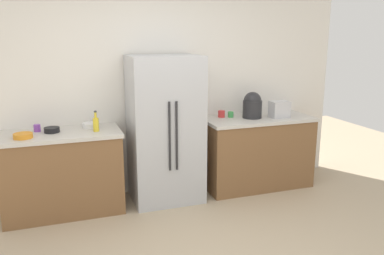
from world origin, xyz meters
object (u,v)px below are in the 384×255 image
object	(u,v)px
bowl_a	(23,136)
toaster	(279,109)
bowl_c	(91,125)
refrigerator	(165,130)
rice_cooker	(252,105)
cup_c	(221,114)
bottle_a	(96,124)
cup_a	(286,109)
cup_b	(231,114)
cup_d	(37,128)
bowl_b	(52,130)

from	to	relation	value
bowl_a	toaster	bearing A→B (deg)	0.67
bowl_c	toaster	bearing A→B (deg)	-5.49
refrigerator	rice_cooker	bearing A→B (deg)	1.23
rice_cooker	cup_c	world-z (taller)	rice_cooker
toaster	bowl_c	xyz separation A→B (m)	(-2.30, 0.22, -0.08)
bottle_a	cup_c	xyz separation A→B (m)	(1.58, 0.24, -0.04)
bottle_a	cup_a	distance (m)	2.49
rice_cooker	cup_b	distance (m)	0.29
cup_d	cup_a	bearing A→B (deg)	-0.31
refrigerator	cup_c	bearing A→B (deg)	13.01
bowl_a	bowl_c	size ratio (longest dim) A/B	1.03
bowl_b	bowl_c	xyz separation A→B (m)	(0.42, 0.10, -0.00)
toaster	bowl_b	world-z (taller)	toaster
refrigerator	bottle_a	bearing A→B (deg)	-176.11
refrigerator	toaster	distance (m)	1.48
bowl_b	refrigerator	bearing A→B (deg)	-2.42
refrigerator	bowl_c	size ratio (longest dim) A/B	9.27
rice_cooker	bowl_b	world-z (taller)	rice_cooker
cup_b	bowl_a	size ratio (longest dim) A/B	0.38
refrigerator	cup_c	xyz separation A→B (m)	(0.79, 0.18, 0.10)
bowl_b	bowl_c	world-z (taller)	bowl_b
cup_c	cup_b	bearing A→B (deg)	-19.65
cup_a	bowl_c	bearing A→B (deg)	179.45
refrigerator	toaster	size ratio (longest dim) A/B	7.42
bowl_a	bowl_b	xyz separation A→B (m)	(0.28, 0.16, 0.00)
cup_c	refrigerator	bearing A→B (deg)	-166.99
toaster	cup_b	distance (m)	0.62
cup_b	bowl_a	bearing A→B (deg)	-174.12
cup_a	cup_b	world-z (taller)	cup_a
toaster	bowl_c	size ratio (longest dim) A/B	1.25
cup_d	bottle_a	bearing A→B (deg)	-17.97
bottle_a	bowl_a	xyz separation A→B (m)	(-0.73, -0.05, -0.06)
bottle_a	cup_d	world-z (taller)	bottle_a
cup_b	cup_c	world-z (taller)	cup_c
refrigerator	cup_b	distance (m)	0.92
cup_d	bowl_c	world-z (taller)	cup_d
bowl_c	cup_c	bearing A→B (deg)	1.14
rice_cooker	bowl_a	distance (m)	2.67
refrigerator	cup_a	size ratio (longest dim) A/B	15.93
bowl_b	cup_b	bearing A→B (deg)	2.43
refrigerator	cup_b	size ratio (longest dim) A/B	23.85
bottle_a	bowl_b	distance (m)	0.47
rice_cooker	bottle_a	world-z (taller)	rice_cooker
cup_a	cup_d	bearing A→B (deg)	179.69
cup_a	cup_b	xyz separation A→B (m)	(-0.79, 0.02, -0.02)
toaster	cup_b	bearing A→B (deg)	159.51
refrigerator	cup_c	distance (m)	0.82
toaster	cup_a	bearing A→B (deg)	41.99
cup_a	bowl_a	bearing A→B (deg)	-175.87
cup_b	bowl_c	distance (m)	1.73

